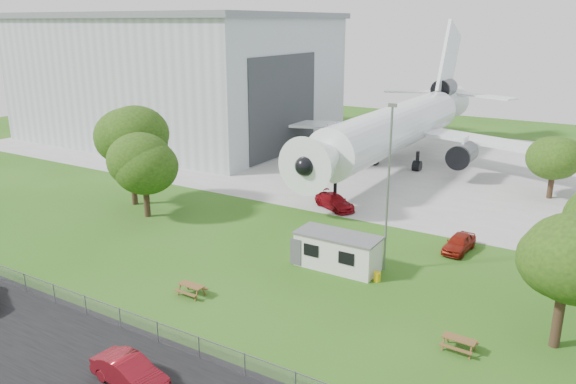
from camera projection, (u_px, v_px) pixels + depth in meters
The scene contains 17 objects.
ground at pixel (243, 276), 39.93m from camera, with size 160.00×160.00×0.00m, color #3E6F22.
asphalt_strip at pixel (97, 368), 29.31m from camera, with size 120.00×8.00×0.02m, color black.
concrete_apron at pixel (418, 164), 70.97m from camera, with size 120.00×46.00×0.03m, color #B7B7B2.
hangar at pixel (177, 76), 85.49m from camera, with size 43.00×31.00×18.55m.
airliner at pixel (400, 124), 68.68m from camera, with size 46.36×47.73×17.69m.
site_cabin at pixel (338, 251), 40.89m from camera, with size 6.75×2.72×2.62m.
picnic_west at pixel (192, 295), 37.12m from camera, with size 1.80×1.50×0.76m, color brown, non-canonical shape.
picnic_east at pixel (458, 350), 30.88m from camera, with size 1.80×1.50×0.76m, color brown, non-canonical shape.
fence at pixel (146, 337), 32.17m from camera, with size 58.00×0.04×1.30m, color gray.
lamp_mast at pixel (388, 191), 39.17m from camera, with size 0.16×0.16×12.00m, color slate.
tree_west_big at pixel (130, 140), 53.74m from camera, with size 7.68×7.68×10.33m.
tree_west_small at pixel (144, 165), 50.74m from camera, with size 6.61×6.61×8.22m.
tree_east_front at pixel (567, 261), 29.83m from camera, with size 6.15×6.15×8.23m.
tree_far_apron at pixel (555, 158), 56.24m from camera, with size 5.81×5.81×7.18m.
car_centre_sedan at pixel (130, 372), 27.72m from camera, with size 1.56×4.48×1.48m, color maroon.
car_ne_hatch at pixel (459, 243), 44.00m from camera, with size 1.65×4.10×1.40m, color maroon.
car_apron_van at pixel (334, 202), 54.03m from camera, with size 1.98×4.86×1.41m, color maroon.
Camera 1 is at (21.73, -29.45, 17.36)m, focal length 35.00 mm.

